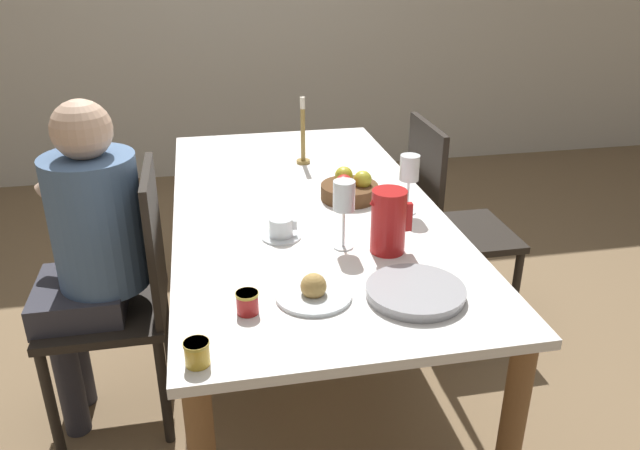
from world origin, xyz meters
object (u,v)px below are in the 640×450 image
(chair_opposite, at_px, (448,223))
(wine_glass_juice, at_px, (344,199))
(bread_plate, at_px, (314,291))
(teacup_near_person, at_px, (281,229))
(fruit_bowl, at_px, (350,188))
(serving_tray, at_px, (415,292))
(chair_person_side, at_px, (125,295))
(red_pitcher, at_px, (388,221))
(jam_jar_amber, at_px, (197,352))
(person_seated, at_px, (89,243))
(candlestick_tall, at_px, (303,138))
(wine_glass_water, at_px, (409,170))
(jam_jar_red, at_px, (247,302))

(chair_opposite, bearing_deg, wine_glass_juice, -46.90)
(bread_plate, bearing_deg, teacup_near_person, 95.16)
(wine_glass_juice, height_order, fruit_bowl, wine_glass_juice)
(serving_tray, height_order, fruit_bowl, fruit_bowl)
(chair_person_side, height_order, teacup_near_person, chair_person_side)
(bread_plate, relative_size, fruit_bowl, 0.98)
(red_pitcher, distance_m, jam_jar_amber, 0.77)
(wine_glass_juice, bearing_deg, jam_jar_amber, -131.96)
(chair_person_side, xyz_separation_m, person_seated, (-0.09, 0.02, 0.20))
(chair_opposite, height_order, red_pitcher, chair_opposite)
(jam_jar_amber, distance_m, candlestick_tall, 1.45)
(wine_glass_water, bearing_deg, person_seated, 179.72)
(teacup_near_person, bearing_deg, wine_glass_juice, -30.21)
(chair_person_side, xyz_separation_m, chair_opposite, (1.33, 0.35, 0.00))
(jam_jar_red, bearing_deg, candlestick_tall, 73.24)
(bread_plate, relative_size, jam_jar_amber, 3.48)
(chair_opposite, height_order, fruit_bowl, chair_opposite)
(chair_person_side, bearing_deg, fruit_bowl, -78.03)
(chair_person_side, relative_size, bread_plate, 4.47)
(chair_opposite, relative_size, jam_jar_amber, 15.53)
(red_pitcher, xyz_separation_m, candlestick_tall, (-0.12, 0.89, 0.01))
(wine_glass_water, bearing_deg, fruit_bowl, 136.15)
(serving_tray, distance_m, bread_plate, 0.28)
(red_pitcher, relative_size, teacup_near_person, 1.56)
(chair_opposite, relative_size, teacup_near_person, 7.24)
(wine_glass_water, xyz_separation_m, teacup_near_person, (-0.48, -0.12, -0.13))
(jam_jar_amber, distance_m, fruit_bowl, 1.09)
(teacup_near_person, bearing_deg, person_seated, 168.82)
(jam_jar_red, height_order, fruit_bowl, fruit_bowl)
(wine_glass_water, bearing_deg, jam_jar_amber, -135.38)
(chair_person_side, xyz_separation_m, serving_tray, (0.85, -0.55, 0.24))
(chair_opposite, distance_m, teacup_near_person, 0.95)
(chair_opposite, distance_m, jam_jar_amber, 1.55)
(red_pitcher, distance_m, candlestick_tall, 0.90)
(red_pitcher, relative_size, jam_jar_amber, 3.35)
(teacup_near_person, bearing_deg, jam_jar_red, -109.11)
(teacup_near_person, distance_m, serving_tray, 0.54)
(wine_glass_juice, distance_m, serving_tray, 0.39)
(fruit_bowl, relative_size, candlestick_tall, 0.74)
(bread_plate, bearing_deg, jam_jar_amber, -143.18)
(red_pitcher, xyz_separation_m, fruit_bowl, (-0.01, 0.45, -0.06))
(chair_person_side, bearing_deg, jam_jar_red, -144.39)
(chair_person_side, distance_m, chair_opposite, 1.38)
(red_pitcher, distance_m, serving_tray, 0.30)
(chair_opposite, relative_size, red_pitcher, 4.64)
(person_seated, xyz_separation_m, bread_plate, (0.67, -0.52, 0.04))
(person_seated, xyz_separation_m, jam_jar_amber, (0.35, -0.76, 0.05))
(chair_person_side, distance_m, fruit_bowl, 0.90)
(chair_person_side, distance_m, jam_jar_amber, 0.83)
(chair_person_side, xyz_separation_m, jam_jar_amber, (0.25, -0.74, 0.26))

